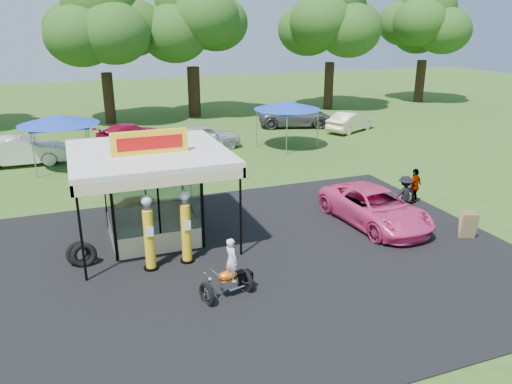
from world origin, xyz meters
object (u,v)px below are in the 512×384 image
Objects in this scene: gas_pump_right at (186,229)px; bg_car_c at (203,136)px; spectator_east_a at (405,194)px; bg_car_d at (296,116)px; gas_pump_left at (149,235)px; tent_east at (287,106)px; gas_station_kiosk at (151,193)px; kiosk_car at (144,207)px; motorcycle at (230,273)px; spectator_east_b at (415,186)px; bg_car_e at (351,122)px; bg_car_a at (21,151)px; pink_sedan at (375,207)px; a_frame_sign at (468,225)px; bg_car_b at (130,133)px; tent_west at (58,120)px.

bg_car_c is at bearing 72.95° from gas_pump_right.
spectator_east_a is 0.28× the size of bg_car_d.
spectator_east_a is 0.34× the size of bg_car_c.
gas_pump_left is 24.18m from bg_car_d.
gas_station_kiosk is at bearing -133.17° from tent_east.
gas_station_kiosk is at bearing -180.00° from kiosk_car.
motorcycle is 0.45× the size of tent_east.
motorcycle reaches higher than spectator_east_b.
gas_pump_right is 22.91m from bg_car_e.
bg_car_e is at bearing 36.07° from motorcycle.
bg_car_a is at bearing -39.76° from spectator_east_a.
pink_sedan is at bearing 20.87° from spectator_east_a.
spectator_east_a is at bearing 121.39° from a_frame_sign.
tent_east is at bearing 54.23° from gas_pump_right.
motorcycle reaches higher than bg_car_b.
gas_station_kiosk reaches higher than motorcycle.
tent_west reaches higher than kiosk_car.
bg_car_a reaches higher than bg_car_b.
pink_sedan is (8.43, -3.99, 0.24)m from kiosk_car.
gas_pump_right is at bearing 4.53° from gas_pump_left.
tent_west is at bearing 110.50° from bg_car_b.
gas_station_kiosk is at bearing 77.97° from gas_pump_left.
bg_car_d is at bearing 19.45° from tent_west.
a_frame_sign is at bearing -21.20° from gas_station_kiosk.
pink_sedan is (8.43, -1.78, -1.06)m from gas_station_kiosk.
gas_pump_right is 0.91× the size of kiosk_car.
bg_car_a is 7.09m from bg_car_b.
bg_car_b is at bearing -81.43° from spectator_east_b.
bg_car_a is at bearing 154.54° from a_frame_sign.
bg_car_a reaches higher than bg_car_d.
gas_pump_right is 10.88m from spectator_east_b.
motorcycle reaches higher than spectator_east_a.
spectator_east_a is 1.31m from spectator_east_b.
bg_car_c is 1.11× the size of bg_car_e.
gas_pump_right is 23.40m from bg_car_d.
spectator_east_b is (2.95, 1.38, 0.09)m from pink_sedan.
bg_car_c is at bearing 129.38° from a_frame_sign.
spectator_east_a is 14.62m from bg_car_c.
gas_pump_left is 9.00m from pink_sedan.
bg_car_a is 21.96m from bg_car_e.
pink_sedan is (-2.43, 2.43, 0.19)m from a_frame_sign.
motorcycle is at bearing -119.39° from tent_east.
spectator_east_b is at bearing 9.74° from motorcycle.
tent_west reaches higher than bg_car_d.
gas_station_kiosk is at bearing 158.00° from bg_car_d.
a_frame_sign is at bearing 177.67° from bg_car_b.
bg_car_a is at bearing 26.20° from kiosk_car.
gas_pump_right is at bearing -179.72° from pink_sedan.
bg_car_b is at bearing 108.16° from pink_sedan.
motorcycle is at bearing -74.51° from gas_station_kiosk.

